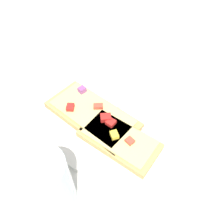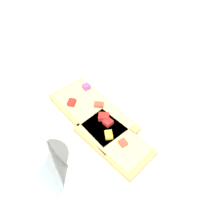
{
  "view_description": "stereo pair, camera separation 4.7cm",
  "coord_description": "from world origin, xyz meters",
  "px_view_note": "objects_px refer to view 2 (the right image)",
  "views": [
    {
      "loc": [
        0.14,
        0.27,
        0.38
      ],
      "look_at": [
        0.0,
        0.0,
        0.02
      ],
      "focal_mm": 35.0,
      "sensor_mm": 36.0,
      "label": 1
    },
    {
      "loc": [
        0.09,
        0.29,
        0.38
      ],
      "look_at": [
        0.0,
        0.0,
        0.02
      ],
      "focal_mm": 35.0,
      "sensor_mm": 36.0,
      "label": 2
    }
  ],
  "objects_px": {
    "fork": "(121,107)",
    "pizza_slice_corner": "(113,140)",
    "knife": "(132,129)",
    "pizza_slice_main": "(92,112)",
    "drinking_glass": "(33,175)",
    "plate": "(112,117)"
  },
  "relations": [
    {
      "from": "pizza_slice_main",
      "to": "knife",
      "type": "bearing_deg",
      "value": -156.73
    },
    {
      "from": "plate",
      "to": "drinking_glass",
      "type": "xyz_separation_m",
      "value": [
        0.17,
        0.11,
        0.06
      ]
    },
    {
      "from": "plate",
      "to": "drinking_glass",
      "type": "distance_m",
      "value": 0.21
    },
    {
      "from": "knife",
      "to": "pizza_slice_main",
      "type": "bearing_deg",
      "value": -16.49
    },
    {
      "from": "pizza_slice_corner",
      "to": "fork",
      "type": "bearing_deg",
      "value": -55.23
    },
    {
      "from": "knife",
      "to": "pizza_slice_corner",
      "type": "relative_size",
      "value": 1.02
    },
    {
      "from": "knife",
      "to": "drinking_glass",
      "type": "height_order",
      "value": "drinking_glass"
    },
    {
      "from": "drinking_glass",
      "to": "fork",
      "type": "bearing_deg",
      "value": -146.22
    },
    {
      "from": "pizza_slice_main",
      "to": "pizza_slice_corner",
      "type": "height_order",
      "value": "pizza_slice_main"
    },
    {
      "from": "fork",
      "to": "knife",
      "type": "distance_m",
      "value": 0.07
    },
    {
      "from": "drinking_glass",
      "to": "plate",
      "type": "bearing_deg",
      "value": -145.67
    },
    {
      "from": "knife",
      "to": "plate",
      "type": "bearing_deg",
      "value": -34.6
    },
    {
      "from": "pizza_slice_main",
      "to": "pizza_slice_corner",
      "type": "bearing_deg",
      "value": 171.94
    },
    {
      "from": "knife",
      "to": "pizza_slice_corner",
      "type": "bearing_deg",
      "value": 46.62
    },
    {
      "from": "knife",
      "to": "pizza_slice_main",
      "type": "height_order",
      "value": "pizza_slice_main"
    },
    {
      "from": "pizza_slice_main",
      "to": "pizza_slice_corner",
      "type": "xyz_separation_m",
      "value": [
        -0.02,
        0.08,
        0.0
      ]
    },
    {
      "from": "knife",
      "to": "pizza_slice_main",
      "type": "distance_m",
      "value": 0.1
    },
    {
      "from": "plate",
      "to": "pizza_slice_corner",
      "type": "relative_size",
      "value": 1.65
    },
    {
      "from": "knife",
      "to": "pizza_slice_corner",
      "type": "xyz_separation_m",
      "value": [
        0.05,
        0.02,
        0.01
      ]
    },
    {
      "from": "plate",
      "to": "pizza_slice_main",
      "type": "relative_size",
      "value": 1.28
    },
    {
      "from": "pizza_slice_main",
      "to": "fork",
      "type": "bearing_deg",
      "value": -112.29
    },
    {
      "from": "fork",
      "to": "pizza_slice_corner",
      "type": "relative_size",
      "value": 1.04
    }
  ]
}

